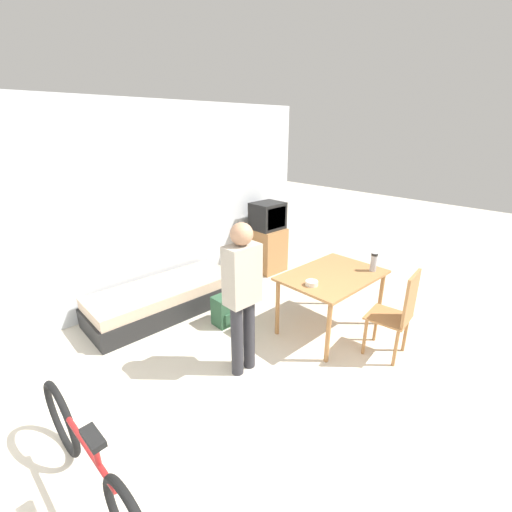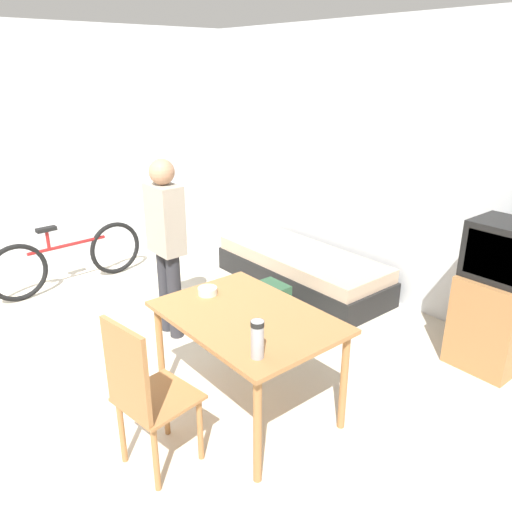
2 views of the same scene
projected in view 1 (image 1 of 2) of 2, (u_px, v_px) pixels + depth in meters
name	position (u px, v px, depth m)	size (l,w,h in m)	color
ground_plane	(383.00, 447.00, 2.69)	(20.00, 20.00, 0.00)	beige
wall_back	(150.00, 206.00, 4.65)	(5.49, 0.06, 2.70)	silver
daybed	(165.00, 298.00, 4.60)	(2.00, 0.78, 0.40)	black
tv	(267.00, 239.00, 5.85)	(0.51, 0.53, 1.19)	#9E6B3D
dining_table	(332.00, 281.00, 4.05)	(1.21, 0.85, 0.74)	#9E6B3D
wooden_chair	(399.00, 311.00, 3.58)	(0.47, 0.47, 1.00)	#9E6B3D
bicycle	(91.00, 464.00, 2.21)	(0.14, 1.69, 0.71)	black
person_standing	(242.00, 290.00, 3.24)	(0.34, 0.21, 1.57)	#28282D
thermos_flask	(374.00, 261.00, 4.06)	(0.08, 0.08, 0.23)	#99999E
mate_bowl	(312.00, 283.00, 3.72)	(0.14, 0.14, 0.05)	beige
backpack	(226.00, 310.00, 4.33)	(0.30, 0.26, 0.38)	#284C33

